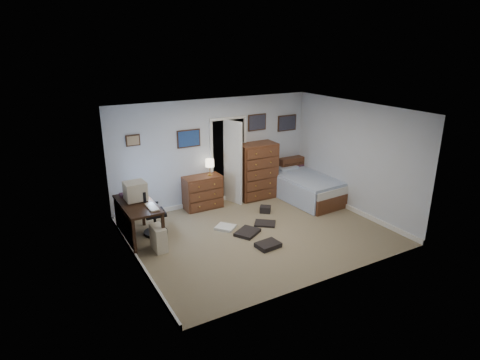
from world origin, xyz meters
name	(u,v)px	position (x,y,z in m)	size (l,w,h in m)	color
floor	(259,233)	(0.00, 0.00, -0.01)	(5.00, 4.00, 0.02)	#85765C
computer_desk	(133,213)	(-2.29, 0.88, 0.60)	(0.64, 1.36, 0.78)	black
crt_monitor	(135,191)	(-2.18, 1.03, 0.97)	(0.41, 0.38, 0.38)	beige
keyboard	(152,207)	(-2.02, 0.53, 0.79)	(0.16, 0.42, 0.03)	beige
pc_tower	(159,238)	(-2.00, 0.33, 0.23)	(0.22, 0.44, 0.47)	beige
office_chair	(152,217)	(-1.90, 1.01, 0.38)	(0.51, 0.51, 0.99)	black
media_stack	(126,213)	(-2.32, 1.38, 0.42)	(0.17, 0.17, 0.84)	maroon
low_dresser	(203,192)	(-0.44, 1.77, 0.39)	(0.88, 0.44, 0.78)	#57321B
table_lamp	(210,164)	(-0.24, 1.77, 1.06)	(0.20, 0.20, 0.38)	gold
doorway	(223,157)	(0.35, 2.27, 1.00)	(0.96, 1.12, 2.05)	black
tall_dresser	(257,171)	(1.02, 1.75, 0.69)	(0.94, 0.55, 1.39)	#57321B
headboard_bookcase	(295,171)	(2.28, 1.86, 0.45)	(0.94, 0.25, 0.84)	#57321B
bed	(304,187)	(1.98, 1.06, 0.31)	(1.18, 2.05, 0.65)	#57321B
wall_posters	(236,129)	(0.57, 1.98, 1.75)	(4.38, 0.04, 0.60)	#331E11
floor_clutter	(255,229)	(-0.03, 0.10, 0.04)	(1.59, 1.75, 0.15)	black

